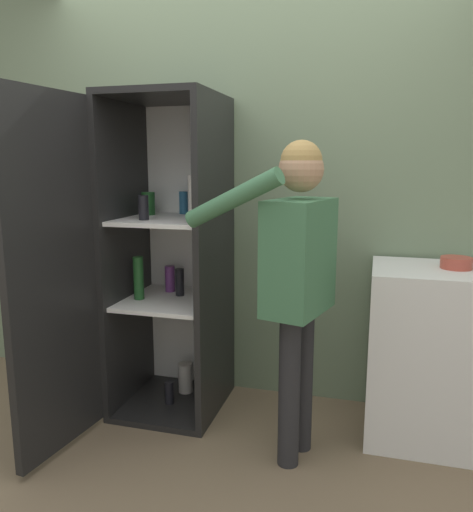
# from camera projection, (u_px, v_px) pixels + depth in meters

# --- Properties ---
(ground_plane) EXTENTS (12.00, 12.00, 0.00)m
(ground_plane) POSITION_uv_depth(u_px,v_px,m) (202.00, 473.00, 2.39)
(ground_plane) COLOR #7A664C
(wall_back) EXTENTS (7.00, 0.06, 2.55)m
(wall_back) POSITION_uv_depth(u_px,v_px,m) (252.00, 194.00, 3.08)
(wall_back) COLOR gray
(wall_back) RESTS_ON ground_plane
(refrigerator) EXTENTS (0.71, 1.23, 1.84)m
(refrigerator) POSITION_uv_depth(u_px,v_px,m) (152.00, 260.00, 2.85)
(refrigerator) COLOR black
(refrigerator) RESTS_ON ground_plane
(person) EXTENTS (0.69, 0.52, 1.57)m
(person) POSITION_uv_depth(u_px,v_px,m) (297.00, 263.00, 2.36)
(person) COLOR #262628
(person) RESTS_ON ground_plane
(counter) EXTENTS (0.76, 0.56, 0.93)m
(counter) POSITION_uv_depth(u_px,v_px,m) (442.00, 355.00, 2.62)
(counter) COLOR white
(counter) RESTS_ON ground_plane
(bowl) EXTENTS (0.16, 0.16, 0.06)m
(bowl) POSITION_uv_depth(u_px,v_px,m) (456.00, 263.00, 2.55)
(bowl) COLOR #B24738
(bowl) RESTS_ON counter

